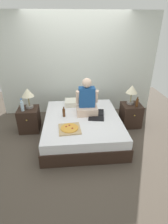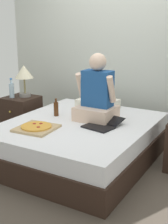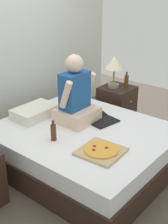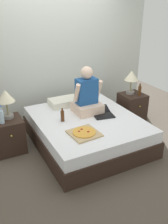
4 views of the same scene
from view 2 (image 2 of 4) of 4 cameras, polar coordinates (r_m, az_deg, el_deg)
The scene contains 11 objects.
ground_plane at distance 3.77m, azimuth -0.80°, elevation -8.43°, with size 6.01×6.01×0.00m, color #4C4238.
wall_back at distance 4.61m, azimuth 7.65°, elevation 12.00°, with size 4.01×0.12×2.50m, color silver.
bed at distance 3.69m, azimuth -0.82°, elevation -5.27°, with size 1.61×1.88×0.45m.
nightstand_left at distance 4.61m, azimuth -11.31°, elevation -0.57°, with size 0.44×0.47×0.54m.
lamp_on_left_nightstand at distance 4.49m, azimuth -10.91°, elevation 6.84°, with size 0.26×0.26×0.45m.
water_bottle at distance 4.50m, azimuth -13.09°, elevation 3.96°, with size 0.07×0.07×0.28m.
pillow at distance 4.20m, azimuth 2.55°, elevation 1.52°, with size 0.52×0.34×0.12m, color silver.
person_seated at distance 3.65m, azimuth 2.37°, elevation 2.99°, with size 0.47×0.40×0.78m.
laptop at distance 3.46m, azimuth 3.29°, elevation -2.33°, with size 0.39×0.46×0.07m.
pizza_box at distance 3.41m, azimuth -8.69°, elevation -2.84°, with size 0.43×0.43×0.05m.
beer_bottle_on_bed at distance 3.85m, azimuth -5.13°, elevation 0.62°, with size 0.06×0.06×0.22m.
Camera 2 is at (1.77, -2.95, 1.56)m, focal length 50.00 mm.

